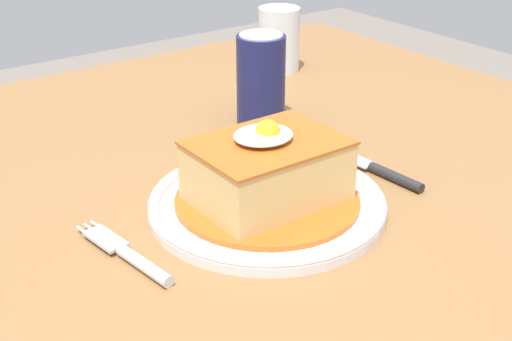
# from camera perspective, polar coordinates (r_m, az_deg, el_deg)

# --- Properties ---
(dining_table) EXTENTS (1.25, 1.04, 0.75)m
(dining_table) POSITION_cam_1_polar(r_m,az_deg,el_deg) (0.82, -4.77, -8.90)
(dining_table) COLOR olive
(dining_table) RESTS_ON ground_plane
(main_plate) EXTENTS (0.25, 0.25, 0.02)m
(main_plate) POSITION_cam_1_polar(r_m,az_deg,el_deg) (0.75, 0.90, -2.66)
(main_plate) COLOR white
(main_plate) RESTS_ON dining_table
(sandwich_meal) EXTENTS (0.20, 0.20, 0.09)m
(sandwich_meal) POSITION_cam_1_polar(r_m,az_deg,el_deg) (0.74, 0.91, -0.25)
(sandwich_meal) COLOR #B75B1E
(sandwich_meal) RESTS_ON main_plate
(fork) EXTENTS (0.03, 0.14, 0.01)m
(fork) POSITION_cam_1_polar(r_m,az_deg,el_deg) (0.68, -10.00, -6.82)
(fork) COLOR silver
(fork) RESTS_ON dining_table
(knife) EXTENTS (0.03, 0.17, 0.01)m
(knife) POSITION_cam_1_polar(r_m,az_deg,el_deg) (0.84, 9.94, 0.01)
(knife) COLOR #262628
(knife) RESTS_ON dining_table
(soda_can) EXTENTS (0.07, 0.07, 0.12)m
(soda_can) POSITION_cam_1_polar(r_m,az_deg,el_deg) (0.96, 0.40, 7.33)
(soda_can) COLOR #191E51
(soda_can) RESTS_ON dining_table
(drinking_glass) EXTENTS (0.07, 0.07, 0.10)m
(drinking_glass) POSITION_cam_1_polar(r_m,az_deg,el_deg) (1.19, 1.84, 10.14)
(drinking_glass) COLOR silver
(drinking_glass) RESTS_ON dining_table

